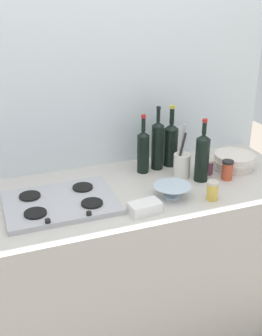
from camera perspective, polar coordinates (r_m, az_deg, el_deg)
name	(u,v)px	position (r m, az deg, el deg)	size (l,w,h in m)	color
ground_plane	(131,325)	(2.64, 0.00, -20.54)	(6.00, 6.00, 0.00)	gray
counter_block	(131,263)	(2.35, 0.00, -12.76)	(1.80, 0.70, 0.90)	beige
backsplash_panel	(107,105)	(2.32, -3.32, 8.57)	(1.90, 0.06, 2.47)	silver
stovetop_hob	(61,202)	(1.99, -9.54, -4.64)	(0.51, 0.38, 0.04)	#B2B2B7
plate_stack	(234,161)	(2.40, 13.77, 0.93)	(0.23, 0.23, 0.08)	silver
wine_bottle_leftmost	(158,144)	(2.29, 3.62, 3.21)	(0.07, 0.07, 0.35)	black
wine_bottle_mid_left	(171,143)	(2.35, 5.43, 3.34)	(0.08, 0.08, 0.35)	black
wine_bottle_mid_right	(143,151)	(2.25, 1.65, 2.36)	(0.07, 0.07, 0.32)	black
wine_bottle_rightmost	(202,157)	(2.18, 9.65, 1.52)	(0.07, 0.07, 0.33)	black
mixing_bowl	(172,191)	(2.03, 5.60, -3.07)	(0.18, 0.18, 0.06)	silver
butter_dish	(145,207)	(1.90, 1.89, -5.37)	(0.14, 0.08, 0.05)	white
utensil_crock	(182,164)	(2.23, 6.90, 0.61)	(0.09, 0.09, 0.28)	silver
condiment_jar_front	(212,190)	(2.03, 11.00, -3.02)	(0.06, 0.06, 0.09)	gold
condiment_jar_rear	(227,170)	(2.25, 12.95, -0.26)	(0.06, 0.06, 0.10)	#C64C2D
condiment_jar_spare	(207,166)	(2.30, 10.35, 0.23)	(0.07, 0.07, 0.08)	#66384C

